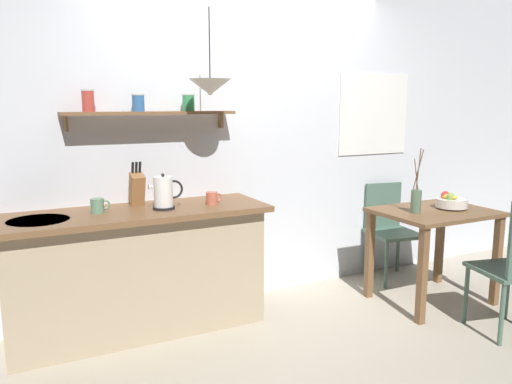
# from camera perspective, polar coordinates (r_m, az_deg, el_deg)

# --- Properties ---
(ground_plane) EXTENTS (14.00, 14.00, 0.00)m
(ground_plane) POSITION_cam_1_polar(r_m,az_deg,el_deg) (3.97, 3.01, -14.09)
(ground_plane) COLOR #BCB29E
(back_wall) EXTENTS (6.80, 0.11, 2.70)m
(back_wall) POSITION_cam_1_polar(r_m,az_deg,el_deg) (4.30, 1.24, 6.41)
(back_wall) COLOR silver
(back_wall) RESTS_ON ground_plane
(kitchen_counter) EXTENTS (1.83, 0.63, 0.89)m
(kitchen_counter) POSITION_cam_1_polar(r_m,az_deg,el_deg) (3.74, -13.05, -8.50)
(kitchen_counter) COLOR tan
(kitchen_counter) RESTS_ON ground_plane
(wall_shelf) EXTENTS (1.24, 0.20, 0.28)m
(wall_shelf) POSITION_cam_1_polar(r_m,az_deg,el_deg) (3.76, -12.04, 8.98)
(wall_shelf) COLOR brown
(dining_table) EXTENTS (0.90, 0.70, 0.76)m
(dining_table) POSITION_cam_1_polar(r_m,az_deg,el_deg) (4.38, 19.17, -3.65)
(dining_table) COLOR brown
(dining_table) RESTS_ON ground_plane
(dining_chair_far) EXTENTS (0.48, 0.49, 0.87)m
(dining_chair_far) POSITION_cam_1_polar(r_m,az_deg,el_deg) (4.90, 14.59, -3.67)
(dining_chair_far) COLOR #4C6B5B
(dining_chair_far) RESTS_ON ground_plane
(fruit_bowl) EXTENTS (0.25, 0.25, 0.14)m
(fruit_bowl) POSITION_cam_1_polar(r_m,az_deg,el_deg) (4.44, 20.88, -1.03)
(fruit_bowl) COLOR silver
(fruit_bowl) RESTS_ON dining_table
(twig_vase) EXTENTS (0.09, 0.08, 0.51)m
(twig_vase) POSITION_cam_1_polar(r_m,az_deg,el_deg) (4.17, 17.38, -0.87)
(twig_vase) COLOR #567056
(twig_vase) RESTS_ON dining_table
(electric_kettle) EXTENTS (0.24, 0.15, 0.25)m
(electric_kettle) POSITION_cam_1_polar(r_m,az_deg,el_deg) (3.59, -10.21, -0.11)
(electric_kettle) COLOR black
(electric_kettle) RESTS_ON kitchen_counter
(knife_block) EXTENTS (0.09, 0.17, 0.32)m
(knife_block) POSITION_cam_1_polar(r_m,az_deg,el_deg) (3.74, -13.13, 0.41)
(knife_block) COLOR #9E6B3D
(knife_block) RESTS_ON kitchen_counter
(coffee_mug_by_sink) EXTENTS (0.13, 0.09, 0.10)m
(coffee_mug_by_sink) POSITION_cam_1_polar(r_m,az_deg,el_deg) (3.58, -17.20, -1.45)
(coffee_mug_by_sink) COLOR slate
(coffee_mug_by_sink) RESTS_ON kitchen_counter
(coffee_mug_spare) EXTENTS (0.12, 0.08, 0.09)m
(coffee_mug_spare) POSITION_cam_1_polar(r_m,az_deg,el_deg) (3.72, -4.89, -0.69)
(coffee_mug_spare) COLOR #C6664C
(coffee_mug_spare) RESTS_ON kitchen_counter
(pendant_lamp) EXTENTS (0.29, 0.29, 0.58)m
(pendant_lamp) POSITION_cam_1_polar(r_m,az_deg,el_deg) (3.60, -5.13, 11.58)
(pendant_lamp) COLOR black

